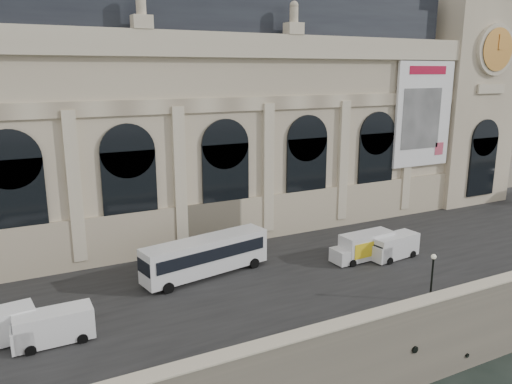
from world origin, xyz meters
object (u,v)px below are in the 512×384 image
(bus_left, at_px, (206,255))
(lamp_right, at_px, (432,278))
(box_truck, at_px, (364,247))
(van_c, at_px, (392,247))
(van_b, at_px, (49,328))

(bus_left, height_order, lamp_right, lamp_right)
(bus_left, xyz_separation_m, lamp_right, (14.32, -13.21, 0.02))
(box_truck, bearing_deg, lamp_right, -96.50)
(bus_left, xyz_separation_m, van_c, (18.09, -4.42, -0.78))
(van_b, relative_size, van_c, 0.95)
(box_truck, relative_size, lamp_right, 1.65)
(van_c, height_order, box_truck, box_truck)
(van_c, bearing_deg, bus_left, 166.26)
(van_b, relative_size, lamp_right, 1.30)
(van_b, xyz_separation_m, van_c, (31.98, 1.62, 0.02))
(van_c, relative_size, box_truck, 0.83)
(box_truck, height_order, lamp_right, lamp_right)
(van_c, xyz_separation_m, lamp_right, (-3.76, -8.79, 0.80))
(van_b, height_order, lamp_right, lamp_right)
(van_b, distance_m, van_c, 32.02)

